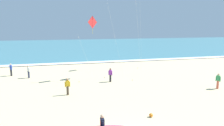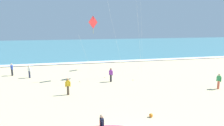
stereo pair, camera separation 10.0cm
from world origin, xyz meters
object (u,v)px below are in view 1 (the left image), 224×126
Objects in this scene: bystander_blue_top at (11,70)px; bystander_yellow_top at (68,86)px; beach_ball at (151,115)px; bystander_green_top at (218,81)px; bystander_white_top at (29,71)px; bystander_purple_top at (110,75)px; kite_diamond_scarlet_low at (92,24)px.

bystander_yellow_top is (6.71, -9.39, 0.00)m from bystander_blue_top.
beach_ball is at bearing -52.16° from bystander_blue_top.
bystander_white_top is at bearing 154.10° from bystander_green_top.
bystander_blue_top and bystander_white_top have the same top height.
bystander_yellow_top is (4.38, -7.64, 0.00)m from bystander_white_top.
bystander_blue_top is at bearing 152.78° from bystander_green_top.
bystander_purple_top and bystander_green_top have the same top height.
bystander_green_top is at bearing -27.22° from bystander_blue_top.
kite_diamond_scarlet_low is at bearing -15.52° from bystander_white_top.
bystander_white_top is at bearing 119.83° from bystander_yellow_top.
bystander_purple_top is 1.00× the size of bystander_white_top.
kite_diamond_scarlet_low reaches higher than bystander_purple_top.
bystander_yellow_top is (-4.92, -3.51, 0.00)m from bystander_purple_top.
bystander_yellow_top is 8.39m from beach_ball.
bystander_blue_top is 1.00× the size of bystander_white_top.
bystander_white_top is at bearing -36.92° from bystander_blue_top.
bystander_green_top is 5.68× the size of beach_ball.
beach_ball is (0.57, -9.83, -0.67)m from bystander_purple_top.
kite_diamond_scarlet_low is at bearing 129.80° from bystander_purple_top.
bystander_purple_top is at bearing 93.32° from beach_ball.
bystander_purple_top is 9.87m from beach_ball.
bystander_green_top is 10.49m from beach_ball.
bystander_purple_top is at bearing -26.82° from bystander_blue_top.
kite_diamond_scarlet_low is 13.66m from beach_ball.
kite_diamond_scarlet_low is 9.79m from bystander_white_top.
beach_ball is at bearing -48.99° from bystander_yellow_top.
bystander_green_top is at bearing 26.01° from beach_ball.
bystander_white_top is (2.33, -1.75, 0.00)m from bystander_blue_top.
bystander_white_top is 17.11m from beach_ball.
bystander_green_top is 24.30m from bystander_blue_top.
bystander_white_top is (-9.30, 4.13, 0.00)m from bystander_purple_top.
bystander_yellow_top reaches higher than beach_ball.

